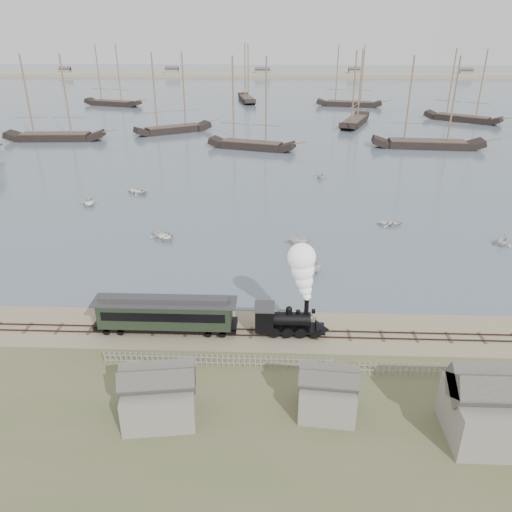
{
  "coord_description": "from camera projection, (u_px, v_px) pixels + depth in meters",
  "views": [
    {
      "loc": [
        -2.02,
        -40.59,
        25.8
      ],
      "look_at": [
        -3.92,
        7.37,
        3.5
      ],
      "focal_mm": 35.0,
      "sensor_mm": 36.0,
      "label": 1
    }
  ],
  "objects": [
    {
      "name": "locomotive",
      "position": [
        299.0,
        297.0,
        44.09
      ],
      "size": [
        6.85,
        2.56,
        8.54
      ],
      "color": "black",
      "rests_on": "ground"
    },
    {
      "name": "schooner_8",
      "position": [
        351.0,
        76.0,
        168.79
      ],
      "size": [
        22.79,
        9.09,
        20.0
      ],
      "primitive_type": null,
      "rotation": [
        0.0,
        0.0,
        -0.18
      ],
      "color": "black",
      "rests_on": "harbor_water"
    },
    {
      "name": "passenger_coach",
      "position": [
        165.0,
        313.0,
        45.35
      ],
      "size": [
        12.99,
        2.5,
        3.15
      ],
      "color": "black",
      "rests_on": "ground"
    },
    {
      "name": "rowboat_3",
      "position": [
        391.0,
        223.0,
        70.26
      ],
      "size": [
        2.44,
        3.35,
        0.68
      ],
      "primitive_type": "imported",
      "rotation": [
        0.0,
        0.0,
        1.54
      ],
      "color": "white",
      "rests_on": "harbor_water"
    },
    {
      "name": "rowboat_6",
      "position": [
        136.0,
        191.0,
        83.66
      ],
      "size": [
        4.61,
        4.96,
        0.84
      ],
      "primitive_type": "imported",
      "rotation": [
        0.0,
        0.0,
        4.15
      ],
      "color": "white",
      "rests_on": "harbor_water"
    },
    {
      "name": "beached_dinghy",
      "position": [
        298.0,
        316.0,
        47.9
      ],
      "size": [
        3.54,
        4.31,
        0.78
      ],
      "primitive_type": "imported",
      "rotation": [
        0.0,
        0.0,
        1.32
      ],
      "color": "white",
      "rests_on": "ground"
    },
    {
      "name": "schooner_7",
      "position": [
        246.0,
        73.0,
        179.19
      ],
      "size": [
        8.44,
        20.16,
        20.0
      ],
      "primitive_type": null,
      "rotation": [
        0.0,
        0.0,
        1.78
      ],
      "color": "black",
      "rests_on": "harbor_water"
    },
    {
      "name": "rowboat_4",
      "position": [
        503.0,
        240.0,
        63.86
      ],
      "size": [
        3.55,
        3.5,
        1.42
      ],
      "primitive_type": "imported",
      "rotation": [
        0.0,
        0.0,
        5.6
      ],
      "color": "white",
      "rests_on": "harbor_water"
    },
    {
      "name": "schooner_1",
      "position": [
        171.0,
        93.0,
        126.65
      ],
      "size": [
        19.81,
        14.6,
        20.0
      ],
      "primitive_type": null,
      "rotation": [
        0.0,
        0.0,
        0.55
      ],
      "color": "black",
      "rests_on": "harbor_water"
    },
    {
      "name": "rowboat_1",
      "position": [
        299.0,
        239.0,
        63.78
      ],
      "size": [
        2.83,
        3.22,
        1.61
      ],
      "primitive_type": "imported",
      "rotation": [
        0.0,
        0.0,
        1.64
      ],
      "color": "white",
      "rests_on": "harbor_water"
    },
    {
      "name": "shed_left",
      "position": [
        161.0,
        416.0,
        36.16
      ],
      "size": [
        5.0,
        4.0,
        4.1
      ],
      "primitive_type": null,
      "color": "gray",
      "rests_on": "ground"
    },
    {
      "name": "ground",
      "position": [
        294.0,
        322.0,
        47.58
      ],
      "size": [
        600.0,
        600.0,
        0.0
      ],
      "primitive_type": "plane",
      "color": "gray",
      "rests_on": "ground"
    },
    {
      "name": "rowboat_2",
      "position": [
        308.0,
        264.0,
        57.3
      ],
      "size": [
        3.95,
        3.59,
        1.51
      ],
      "primitive_type": "imported",
      "rotation": [
        0.0,
        0.0,
        3.82
      ],
      "color": "white",
      "rests_on": "harbor_water"
    },
    {
      "name": "harbor_water",
      "position": [
        282.0,
        95.0,
        201.61
      ],
      "size": [
        600.0,
        336.0,
        0.06
      ],
      "primitive_type": "cube",
      "color": "#455463",
      "rests_on": "ground"
    },
    {
      "name": "schooner_5",
      "position": [
        468.0,
        86.0,
        141.99
      ],
      "size": [
        20.62,
        16.7,
        20.0
      ],
      "primitive_type": null,
      "rotation": [
        0.0,
        0.0,
        -0.62
      ],
      "color": "black",
      "rests_on": "harbor_water"
    },
    {
      "name": "rowboat_7",
      "position": [
        321.0,
        174.0,
        91.46
      ],
      "size": [
        3.54,
        3.23,
        1.6
      ],
      "primitive_type": "imported",
      "rotation": [
        0.0,
        0.0,
        0.23
      ],
      "color": "white",
      "rests_on": "harbor_water"
    },
    {
      "name": "shed_mid",
      "position": [
        326.0,
        411.0,
        36.63
      ],
      "size": [
        4.0,
        3.5,
        3.6
      ],
      "primitive_type": null,
      "color": "gray",
      "rests_on": "ground"
    },
    {
      "name": "picket_fence_west",
      "position": [
        218.0,
        366.0,
        41.47
      ],
      "size": [
        19.0,
        0.1,
        1.2
      ],
      "primitive_type": null,
      "color": "gray",
      "rests_on": "ground"
    },
    {
      "name": "rowboat_0",
      "position": [
        164.0,
        236.0,
        65.82
      ],
      "size": [
        4.88,
        4.9,
        0.84
      ],
      "primitive_type": "imported",
      "rotation": [
        0.0,
        0.0,
        0.8
      ],
      "color": "white",
      "rests_on": "harbor_water"
    },
    {
      "name": "schooner_2",
      "position": [
        251.0,
        104.0,
        109.49
      ],
      "size": [
        20.44,
        10.02,
        20.0
      ],
      "primitive_type": null,
      "rotation": [
        0.0,
        0.0,
        -0.28
      ],
      "color": "black",
      "rests_on": "harbor_water"
    },
    {
      "name": "rowboat_8",
      "position": [
        89.0,
        203.0,
        78.24
      ],
      "size": [
        4.49,
        3.87,
        0.78
      ],
      "primitive_type": "imported",
      "rotation": [
        0.0,
        0.0,
        0.36
      ],
      "color": "white",
      "rests_on": "harbor_water"
    },
    {
      "name": "schooner_0",
      "position": [
        49.0,
        98.0,
        118.1
      ],
      "size": [
        23.93,
        6.8,
        20.0
      ],
      "primitive_type": null,
      "rotation": [
        0.0,
        0.0,
        0.06
      ],
      "color": "black",
      "rests_on": "harbor_water"
    },
    {
      "name": "rail_track",
      "position": [
        295.0,
        334.0,
        45.75
      ],
      "size": [
        120.0,
        1.8,
        0.16
      ],
      "color": "#33231C",
      "rests_on": "ground"
    },
    {
      "name": "schooner_3",
      "position": [
        357.0,
        88.0,
        136.83
      ],
      "size": [
        11.99,
        21.96,
        20.0
      ],
      "primitive_type": null,
      "rotation": [
        0.0,
        0.0,
        1.22
      ],
      "color": "black",
      "rests_on": "harbor_water"
    },
    {
      "name": "shed_right",
      "position": [
        488.0,
        436.0,
        34.43
      ],
      "size": [
        6.0,
        5.0,
        5.1
      ],
      "primitive_type": null,
      "color": "gray",
      "rests_on": "ground"
    },
    {
      "name": "schooner_6",
      "position": [
        110.0,
        75.0,
        170.26
      ],
      "size": [
        21.42,
        10.61,
        20.0
      ],
      "primitive_type": null,
      "rotation": [
        0.0,
        0.0,
        -0.29
      ],
      "color": "black",
      "rests_on": "harbor_water"
    },
    {
      "name": "picket_fence_east",
      "position": [
        451.0,
        376.0,
        40.33
      ],
      "size": [
        15.0,
        0.1,
        1.2
      ],
      "primitive_type": null,
      "color": "gray",
      "rests_on": "ground"
    },
    {
      "name": "schooner_4",
      "position": [
        433.0,
        103.0,
        110.53
      ],
      "size": [
        25.3,
        7.84,
        20.0
      ],
      "primitive_type": null,
      "rotation": [
        0.0,
        0.0,
        -0.08
      ],
      "color": "black",
      "rests_on": "harbor_water"
    },
    {
      "name": "far_spit",
      "position": [
        281.0,
        76.0,
        274.12
      ],
      "size": [
        500.0,
        20.0,
        1.8
      ],
      "primitive_type": "cube",
      "color": "tan",
      "rests_on": "ground"
    }
  ]
}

